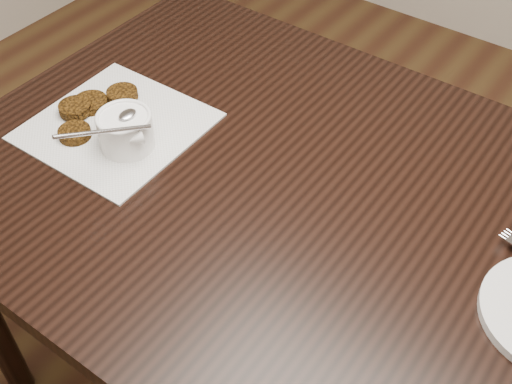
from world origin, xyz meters
TOP-DOWN VIEW (x-y plane):
  - table at (0.04, 0.08)m, footprint 1.44×0.93m
  - napkin at (-0.42, 0.02)m, footprint 0.32×0.32m
  - sauce_ramekin at (-0.36, -0.01)m, footprint 0.14×0.14m
  - patty_cluster at (-0.49, 0.02)m, footprint 0.31×0.31m

SIDE VIEW (x-z plane):
  - table at x=0.04m, z-range 0.00..0.75m
  - napkin at x=-0.42m, z-range 0.75..0.75m
  - patty_cluster at x=-0.49m, z-range 0.75..0.78m
  - sauce_ramekin at x=-0.36m, z-range 0.75..0.90m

